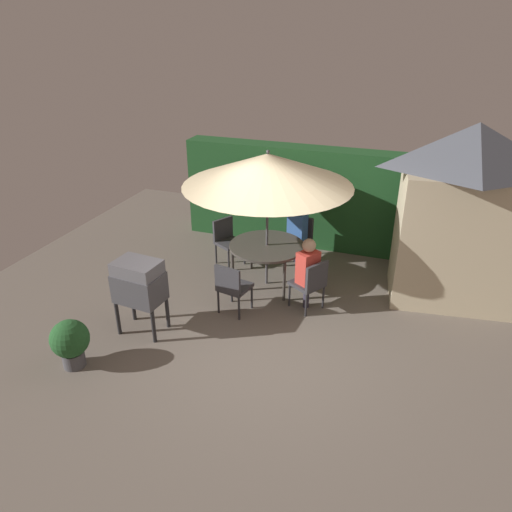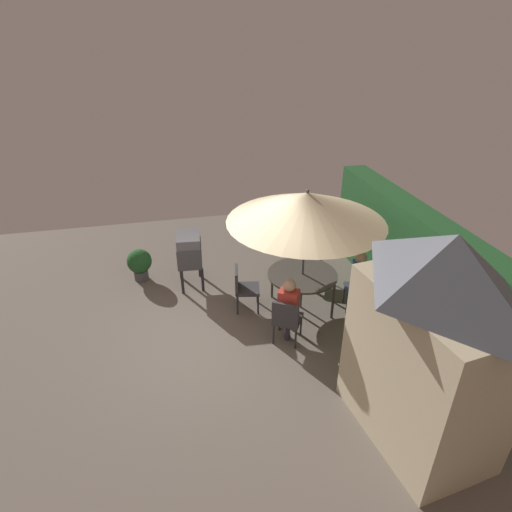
{
  "view_description": "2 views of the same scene",
  "coord_description": "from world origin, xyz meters",
  "px_view_note": "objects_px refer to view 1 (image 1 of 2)",
  "views": [
    {
      "loc": [
        1.89,
        -5.8,
        4.39
      ],
      "look_at": [
        -0.4,
        0.63,
        0.99
      ],
      "focal_mm": 33.61,
      "sensor_mm": 36.0,
      "label": 1
    },
    {
      "loc": [
        6.04,
        -0.9,
        4.95
      ],
      "look_at": [
        -0.65,
        0.62,
        1.2
      ],
      "focal_mm": 29.54,
      "sensor_mm": 36.0,
      "label": 2
    }
  ],
  "objects_px": {
    "chair_far_side": "(299,236)",
    "bbq_grill": "(139,283)",
    "person_in_blue": "(297,225)",
    "chair_near_shed": "(311,282)",
    "chair_toward_hedge": "(227,238)",
    "patio_table": "(267,248)",
    "potted_plant_by_shed": "(70,341)",
    "garden_shed": "(462,215)",
    "patio_umbrella": "(268,170)",
    "chair_toward_house": "(232,285)",
    "person_in_red": "(308,266)"
  },
  "relations": [
    {
      "from": "chair_far_side",
      "to": "bbq_grill",
      "type": "bearing_deg",
      "value": -117.23
    },
    {
      "from": "person_in_blue",
      "to": "chair_near_shed",
      "type": "bearing_deg",
      "value": -67.39
    },
    {
      "from": "chair_toward_hedge",
      "to": "person_in_blue",
      "type": "xyz_separation_m",
      "value": [
        1.28,
        0.49,
        0.26
      ]
    },
    {
      "from": "patio_table",
      "to": "bbq_grill",
      "type": "relative_size",
      "value": 1.12
    },
    {
      "from": "bbq_grill",
      "to": "potted_plant_by_shed",
      "type": "bearing_deg",
      "value": -113.7
    },
    {
      "from": "chair_near_shed",
      "to": "chair_toward_hedge",
      "type": "distance_m",
      "value": 2.26
    },
    {
      "from": "garden_shed",
      "to": "chair_far_side",
      "type": "relative_size",
      "value": 3.34
    },
    {
      "from": "garden_shed",
      "to": "patio_table",
      "type": "xyz_separation_m",
      "value": [
        -3.11,
        -0.6,
        -0.81
      ]
    },
    {
      "from": "garden_shed",
      "to": "chair_near_shed",
      "type": "relative_size",
      "value": 3.34
    },
    {
      "from": "patio_table",
      "to": "chair_near_shed",
      "type": "bearing_deg",
      "value": -31.6
    },
    {
      "from": "garden_shed",
      "to": "potted_plant_by_shed",
      "type": "height_order",
      "value": "garden_shed"
    },
    {
      "from": "garden_shed",
      "to": "bbq_grill",
      "type": "distance_m",
      "value": 5.21
    },
    {
      "from": "patio_umbrella",
      "to": "chair_toward_house",
      "type": "distance_m",
      "value": 1.99
    },
    {
      "from": "potted_plant_by_shed",
      "to": "person_in_blue",
      "type": "xyz_separation_m",
      "value": [
        2.08,
        4.16,
        0.37
      ]
    },
    {
      "from": "chair_far_side",
      "to": "chair_toward_hedge",
      "type": "height_order",
      "value": "same"
    },
    {
      "from": "garden_shed",
      "to": "bbq_grill",
      "type": "xyz_separation_m",
      "value": [
        -4.44,
        -2.64,
        -0.69
      ]
    },
    {
      "from": "patio_table",
      "to": "chair_toward_hedge",
      "type": "height_order",
      "value": "chair_toward_hedge"
    },
    {
      "from": "person_in_blue",
      "to": "chair_far_side",
      "type": "bearing_deg",
      "value": 75.08
    },
    {
      "from": "chair_toward_hedge",
      "to": "chair_toward_house",
      "type": "height_order",
      "value": "same"
    },
    {
      "from": "potted_plant_by_shed",
      "to": "person_in_blue",
      "type": "height_order",
      "value": "person_in_blue"
    },
    {
      "from": "patio_umbrella",
      "to": "person_in_red",
      "type": "height_order",
      "value": "patio_umbrella"
    },
    {
      "from": "person_in_red",
      "to": "bbq_grill",
      "type": "bearing_deg",
      "value": -145.84
    },
    {
      "from": "chair_toward_house",
      "to": "person_in_blue",
      "type": "height_order",
      "value": "person_in_blue"
    },
    {
      "from": "patio_umbrella",
      "to": "person_in_red",
      "type": "bearing_deg",
      "value": -31.6
    },
    {
      "from": "potted_plant_by_shed",
      "to": "person_in_red",
      "type": "bearing_deg",
      "value": 43.8
    },
    {
      "from": "person_in_red",
      "to": "patio_umbrella",
      "type": "bearing_deg",
      "value": 148.4
    },
    {
      "from": "patio_umbrella",
      "to": "person_in_red",
      "type": "distance_m",
      "value": 1.71
    },
    {
      "from": "patio_table",
      "to": "chair_near_shed",
      "type": "xyz_separation_m",
      "value": [
        0.96,
        -0.59,
        -0.2
      ]
    },
    {
      "from": "bbq_grill",
      "to": "chair_toward_hedge",
      "type": "bearing_deg",
      "value": 82.73
    },
    {
      "from": "garden_shed",
      "to": "chair_near_shed",
      "type": "bearing_deg",
      "value": -151.19
    },
    {
      "from": "garden_shed",
      "to": "potted_plant_by_shed",
      "type": "xyz_separation_m",
      "value": [
        -4.91,
        -3.71,
        -1.12
      ]
    },
    {
      "from": "chair_toward_house",
      "to": "potted_plant_by_shed",
      "type": "distance_m",
      "value": 2.55
    },
    {
      "from": "patio_umbrella",
      "to": "patio_table",
      "type": "bearing_deg",
      "value": -63.43
    },
    {
      "from": "potted_plant_by_shed",
      "to": "person_in_blue",
      "type": "distance_m",
      "value": 4.67
    },
    {
      "from": "patio_umbrella",
      "to": "chair_toward_house",
      "type": "bearing_deg",
      "value": -100.91
    },
    {
      "from": "chair_toward_house",
      "to": "person_in_red",
      "type": "height_order",
      "value": "person_in_red"
    },
    {
      "from": "chair_toward_house",
      "to": "person_in_red",
      "type": "relative_size",
      "value": 0.71
    },
    {
      "from": "patio_table",
      "to": "potted_plant_by_shed",
      "type": "height_order",
      "value": "patio_table"
    },
    {
      "from": "chair_near_shed",
      "to": "potted_plant_by_shed",
      "type": "distance_m",
      "value": 3.75
    },
    {
      "from": "person_in_red",
      "to": "chair_far_side",
      "type": "bearing_deg",
      "value": 109.3
    },
    {
      "from": "chair_far_side",
      "to": "chair_toward_house",
      "type": "bearing_deg",
      "value": -102.93
    },
    {
      "from": "person_in_red",
      "to": "person_in_blue",
      "type": "bearing_deg",
      "value": 110.92
    },
    {
      "from": "chair_far_side",
      "to": "chair_toward_house",
      "type": "height_order",
      "value": "same"
    },
    {
      "from": "patio_table",
      "to": "patio_umbrella",
      "type": "xyz_separation_m",
      "value": [
        -0.0,
        0.0,
        1.42
      ]
    },
    {
      "from": "chair_toward_house",
      "to": "person_in_red",
      "type": "distance_m",
      "value": 1.27
    },
    {
      "from": "patio_umbrella",
      "to": "person_in_red",
      "type": "relative_size",
      "value": 2.28
    },
    {
      "from": "patio_table",
      "to": "chair_toward_house",
      "type": "relative_size",
      "value": 1.49
    },
    {
      "from": "garden_shed",
      "to": "chair_far_side",
      "type": "bearing_deg",
      "value": 169.33
    },
    {
      "from": "patio_table",
      "to": "chair_far_side",
      "type": "distance_m",
      "value": 1.18
    },
    {
      "from": "garden_shed",
      "to": "chair_near_shed",
      "type": "xyz_separation_m",
      "value": [
        -2.15,
        -1.18,
        -1.01
      ]
    }
  ]
}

